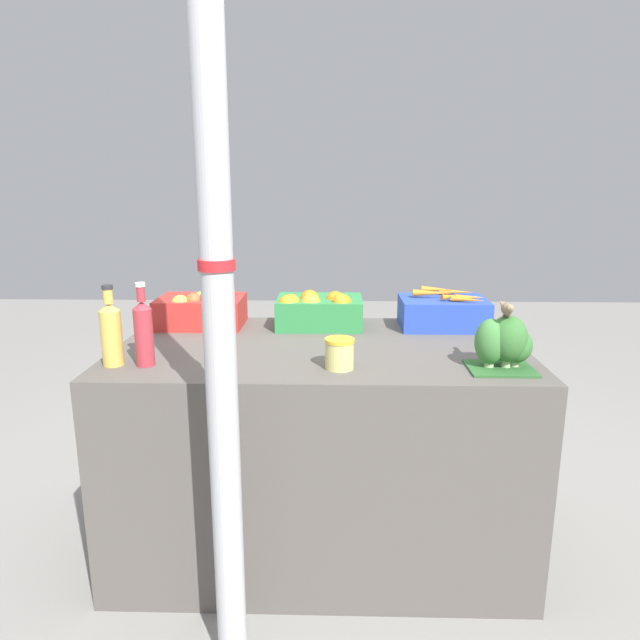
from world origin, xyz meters
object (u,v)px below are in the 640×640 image
at_px(broccoli_pile, 504,343).
at_px(juice_bottle_golden, 111,332).
at_px(juice_bottle_ruby, 144,331).
at_px(sparrow_bird, 507,309).
at_px(carrot_crate, 443,312).
at_px(apple_crate, 203,309).
at_px(orange_crate, 319,310).
at_px(support_pole, 218,305).
at_px(pickle_jar, 340,354).

relative_size(broccoli_pile, juice_bottle_golden, 0.77).
height_order(juice_bottle_ruby, sparrow_bird, juice_bottle_ruby).
height_order(carrot_crate, juice_bottle_ruby, juice_bottle_ruby).
distance_m(apple_crate, juice_bottle_ruby, 0.57).
bearing_deg(apple_crate, juice_bottle_golden, -108.36).
height_order(carrot_crate, juice_bottle_golden, juice_bottle_golden).
bearing_deg(orange_crate, carrot_crate, 1.27).
relative_size(support_pole, apple_crate, 6.18).
bearing_deg(orange_crate, broccoli_pile, -41.24).
relative_size(juice_bottle_ruby, sparrow_bird, 2.15).
height_order(apple_crate, orange_crate, orange_crate).
distance_m(orange_crate, pickle_jar, 0.58).
distance_m(orange_crate, carrot_crate, 0.55).
relative_size(support_pole, sparrow_bird, 16.87).
bearing_deg(support_pole, juice_bottle_ruby, 133.19).
xyz_separation_m(apple_crate, carrot_crate, (1.06, 0.01, -0.01)).
bearing_deg(carrot_crate, apple_crate, -179.64).
bearing_deg(carrot_crate, orange_crate, -178.73).
distance_m(apple_crate, juice_bottle_golden, 0.60).
xyz_separation_m(orange_crate, juice_bottle_golden, (-0.70, -0.56, 0.04)).
bearing_deg(apple_crate, juice_bottle_ruby, -97.53).
xyz_separation_m(carrot_crate, juice_bottle_ruby, (-1.13, -0.57, 0.05)).
distance_m(support_pole, juice_bottle_golden, 0.60).
relative_size(orange_crate, juice_bottle_golden, 1.31).
distance_m(broccoli_pile, juice_bottle_ruby, 1.23).
bearing_deg(pickle_jar, orange_crate, 98.57).
bearing_deg(support_pole, orange_crate, 74.83).
bearing_deg(carrot_crate, sparrow_bird, -81.20).
distance_m(carrot_crate, juice_bottle_ruby, 1.27).
relative_size(carrot_crate, juice_bottle_golden, 1.31).
height_order(orange_crate, broccoli_pile, broccoli_pile).
distance_m(broccoli_pile, juice_bottle_golden, 1.35).
xyz_separation_m(support_pole, apple_crate, (-0.26, 0.93, -0.22)).
xyz_separation_m(apple_crate, sparrow_bird, (1.15, -0.59, 0.14)).
distance_m(broccoli_pile, sparrow_bird, 0.12).
relative_size(support_pole, pickle_jar, 21.62).
bearing_deg(juice_bottle_golden, pickle_jar, -1.27).
distance_m(juice_bottle_ruby, sparrow_bird, 1.23).
distance_m(apple_crate, orange_crate, 0.51).
height_order(support_pole, juice_bottle_golden, support_pole).
distance_m(carrot_crate, juice_bottle_golden, 1.37).
xyz_separation_m(juice_bottle_golden, sparrow_bird, (1.34, -0.03, 0.10)).
relative_size(carrot_crate, juice_bottle_ruby, 1.27).
bearing_deg(pickle_jar, apple_crate, 135.78).
xyz_separation_m(support_pole, carrot_crate, (0.80, 0.93, -0.22)).
bearing_deg(orange_crate, juice_bottle_ruby, -136.34).
bearing_deg(orange_crate, support_pole, -105.17).
height_order(juice_bottle_golden, sparrow_bird, juice_bottle_golden).
bearing_deg(orange_crate, juice_bottle_golden, -141.34).
bearing_deg(broccoli_pile, juice_bottle_ruby, 179.75).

